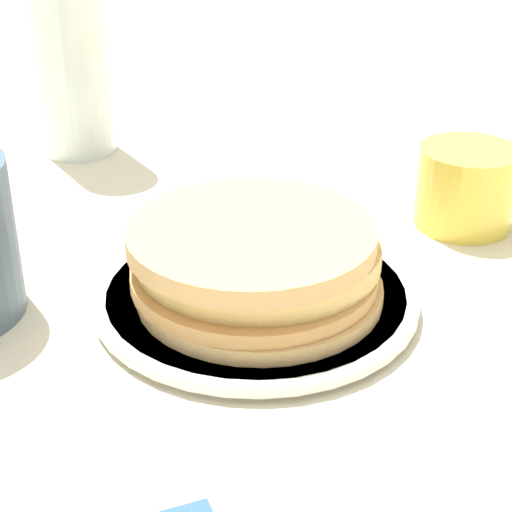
% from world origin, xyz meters
% --- Properties ---
extents(ground_plane, '(4.00, 4.00, 0.00)m').
position_xyz_m(ground_plane, '(0.00, 0.00, 0.00)').
color(ground_plane, beige).
extents(plate, '(0.23, 0.23, 0.01)m').
position_xyz_m(plate, '(-0.03, 0.01, 0.01)').
color(plate, silver).
rests_on(plate, ground_plane).
extents(pancake_stack, '(0.18, 0.19, 0.05)m').
position_xyz_m(pancake_stack, '(-0.03, 0.01, 0.04)').
color(pancake_stack, tan).
rests_on(pancake_stack, plate).
extents(juice_glass, '(0.08, 0.08, 0.07)m').
position_xyz_m(juice_glass, '(-0.18, -0.15, 0.03)').
color(juice_glass, yellow).
rests_on(juice_glass, ground_plane).
extents(water_bottle_near, '(0.07, 0.07, 0.26)m').
position_xyz_m(water_bottle_near, '(0.20, -0.26, 0.12)').
color(water_bottle_near, silver).
rests_on(water_bottle_near, ground_plane).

